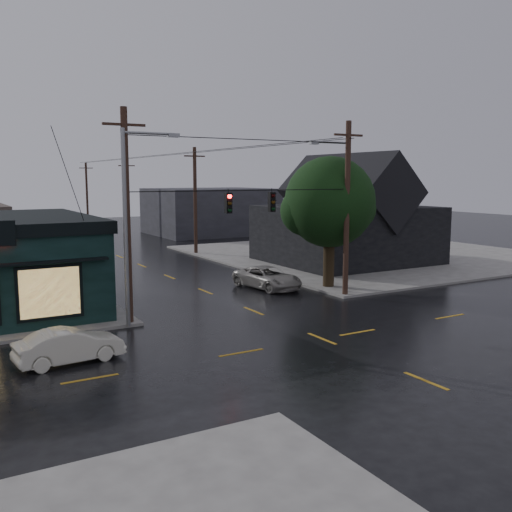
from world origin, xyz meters
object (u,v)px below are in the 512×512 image
utility_pole_ne (345,296)px  sedan_cream (70,346)px  corner_tree (330,202)px  suv_silver (268,278)px  utility_pole_nw (130,325)px

utility_pole_ne → sedan_cream: (-16.71, -4.34, 0.66)m
corner_tree → sedan_cream: size_ratio=2.04×
sedan_cream → corner_tree: bearing=-74.0°
sedan_cream → suv_silver: suv_silver is taller
corner_tree → utility_pole_nw: corner_tree is taller
utility_pole_nw → sedan_cream: (-3.71, -4.34, 0.66)m
utility_pole_nw → utility_pole_ne: 13.00m
corner_tree → utility_pole_ne: 6.00m
utility_pole_nw → suv_silver: (10.32, 4.41, 0.69)m
sedan_cream → suv_silver: (14.03, 8.75, 0.03)m
utility_pole_nw → utility_pole_ne: bearing=0.0°
corner_tree → utility_pole_nw: 14.91m
utility_pole_ne → suv_silver: (-2.68, 4.41, 0.69)m
corner_tree → suv_silver: corner_tree is taller
utility_pole_nw → suv_silver: bearing=23.1°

